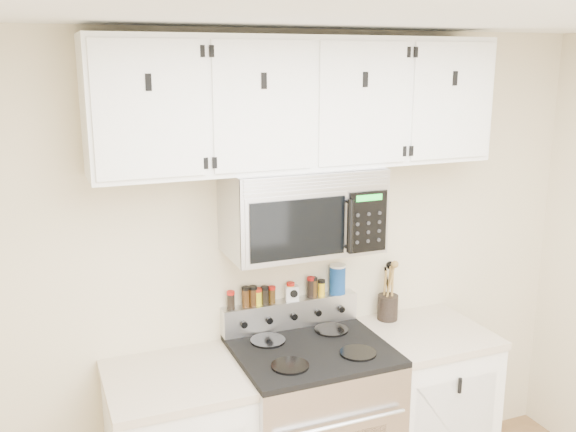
% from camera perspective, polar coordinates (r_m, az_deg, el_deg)
% --- Properties ---
extents(back_wall, '(3.50, 0.01, 2.50)m').
position_cam_1_polar(back_wall, '(3.44, -0.00, -4.95)').
color(back_wall, beige).
rests_on(back_wall, floor).
extents(range, '(0.76, 0.65, 1.10)m').
position_cam_1_polar(range, '(3.50, 2.05, -18.45)').
color(range, '#B7B7BA').
rests_on(range, floor).
extents(base_cabinet_right, '(0.64, 0.62, 0.92)m').
position_cam_1_polar(base_cabinet_right, '(3.83, 11.78, -16.19)').
color(base_cabinet_right, white).
rests_on(base_cabinet_right, floor).
extents(microwave, '(0.76, 0.44, 0.42)m').
position_cam_1_polar(microwave, '(3.16, 1.30, 0.55)').
color(microwave, '#9E9EA3').
rests_on(microwave, back_wall).
extents(upper_cabinets, '(2.00, 0.35, 0.62)m').
position_cam_1_polar(upper_cabinets, '(3.11, 1.16, 10.02)').
color(upper_cabinets, white).
rests_on(upper_cabinets, back_wall).
extents(utensil_crock, '(0.11, 0.11, 0.33)m').
position_cam_1_polar(utensil_crock, '(3.69, 8.86, -7.85)').
color(utensil_crock, black).
rests_on(utensil_crock, base_cabinet_right).
extents(kitchen_timer, '(0.08, 0.07, 0.08)m').
position_cam_1_polar(kitchen_timer, '(3.45, 0.34, -6.84)').
color(kitchen_timer, silver).
rests_on(kitchen_timer, range).
extents(salt_canister, '(0.09, 0.09, 0.16)m').
position_cam_1_polar(salt_canister, '(3.54, 4.42, -5.60)').
color(salt_canister, navy).
rests_on(salt_canister, range).
extents(spice_jar_0, '(0.04, 0.04, 0.10)m').
position_cam_1_polar(spice_jar_0, '(3.34, -5.11, -7.45)').
color(spice_jar_0, black).
rests_on(spice_jar_0, range).
extents(spice_jar_1, '(0.04, 0.04, 0.11)m').
position_cam_1_polar(spice_jar_1, '(3.36, -3.79, -7.17)').
color(spice_jar_1, '#40260F').
rests_on(spice_jar_1, range).
extents(spice_jar_2, '(0.04, 0.04, 0.11)m').
position_cam_1_polar(spice_jar_2, '(3.37, -3.12, -7.10)').
color(spice_jar_2, '#38210D').
rests_on(spice_jar_2, range).
extents(spice_jar_3, '(0.05, 0.05, 0.09)m').
position_cam_1_polar(spice_jar_3, '(3.38, -2.71, -7.17)').
color(spice_jar_3, gold).
rests_on(spice_jar_3, range).
extents(spice_jar_4, '(0.04, 0.04, 0.10)m').
position_cam_1_polar(spice_jar_4, '(3.39, -2.08, -7.05)').
color(spice_jar_4, black).
rests_on(spice_jar_4, range).
extents(spice_jar_5, '(0.04, 0.04, 0.09)m').
position_cam_1_polar(spice_jar_5, '(3.40, -1.43, -6.99)').
color(spice_jar_5, '#3C290E').
rests_on(spice_jar_5, range).
extents(spice_jar_6, '(0.04, 0.04, 0.10)m').
position_cam_1_polar(spice_jar_6, '(3.44, 0.23, -6.70)').
color(spice_jar_6, yellow).
rests_on(spice_jar_6, range).
extents(spice_jar_7, '(0.04, 0.04, 0.11)m').
position_cam_1_polar(spice_jar_7, '(3.48, 2.04, -6.33)').
color(spice_jar_7, black).
rests_on(spice_jar_7, range).
extents(spice_jar_8, '(0.04, 0.04, 0.11)m').
position_cam_1_polar(spice_jar_8, '(3.49, 2.29, -6.32)').
color(spice_jar_8, '#442C10').
rests_on(spice_jar_8, range).
extents(spice_jar_9, '(0.04, 0.04, 0.09)m').
position_cam_1_polar(spice_jar_9, '(3.51, 2.99, -6.37)').
color(spice_jar_9, yellow).
rests_on(spice_jar_9, range).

